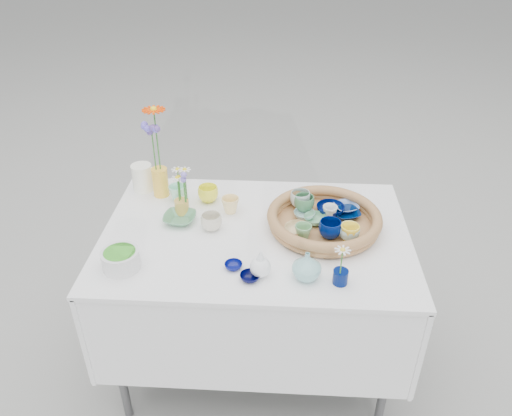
# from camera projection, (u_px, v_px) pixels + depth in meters

# --- Properties ---
(ground) EXTENTS (80.00, 80.00, 0.00)m
(ground) POSITION_uv_depth(u_px,v_px,m) (256.00, 359.00, 2.46)
(ground) COLOR gray
(display_table) EXTENTS (1.26, 0.86, 0.77)m
(display_table) POSITION_uv_depth(u_px,v_px,m) (256.00, 359.00, 2.46)
(display_table) COLOR white
(display_table) RESTS_ON ground
(wicker_tray) EXTENTS (0.47, 0.47, 0.08)m
(wicker_tray) POSITION_uv_depth(u_px,v_px,m) (324.00, 220.00, 2.06)
(wicker_tray) COLOR #945F35
(wicker_tray) RESTS_ON display_table
(tray_ceramic_0) EXTENTS (0.15, 0.15, 0.04)m
(tray_ceramic_0) POSITION_uv_depth(u_px,v_px,m) (330.00, 210.00, 2.13)
(tray_ceramic_0) COLOR #020D44
(tray_ceramic_0) RESTS_ON wicker_tray
(tray_ceramic_1) EXTENTS (0.14, 0.14, 0.03)m
(tray_ceramic_1) POSITION_uv_depth(u_px,v_px,m) (346.00, 214.00, 2.11)
(tray_ceramic_1) COLOR #00133B
(tray_ceramic_1) RESTS_ON wicker_tray
(tray_ceramic_2) EXTENTS (0.10, 0.10, 0.07)m
(tray_ceramic_2) POSITION_uv_depth(u_px,v_px,m) (350.00, 233.00, 1.95)
(tray_ceramic_2) COLOR yellow
(tray_ceramic_2) RESTS_ON wicker_tray
(tray_ceramic_3) EXTENTS (0.11, 0.11, 0.03)m
(tray_ceramic_3) POSITION_uv_depth(u_px,v_px,m) (315.00, 220.00, 2.07)
(tray_ceramic_3) COLOR #68A879
(tray_ceramic_3) RESTS_ON wicker_tray
(tray_ceramic_4) EXTENTS (0.07, 0.07, 0.06)m
(tray_ceramic_4) POSITION_uv_depth(u_px,v_px,m) (303.00, 232.00, 1.97)
(tray_ceramic_4) COLOR #6CA96F
(tray_ceramic_4) RESTS_ON wicker_tray
(tray_ceramic_5) EXTENTS (0.12, 0.12, 0.03)m
(tray_ceramic_5) POSITION_uv_depth(u_px,v_px,m) (304.00, 215.00, 2.10)
(tray_ceramic_5) COLOR #95BDB9
(tray_ceramic_5) RESTS_ON wicker_tray
(tray_ceramic_6) EXTENTS (0.11, 0.11, 0.07)m
(tray_ceramic_6) POSITION_uv_depth(u_px,v_px,m) (300.00, 199.00, 2.17)
(tray_ceramic_6) COLOR #B0C3BF
(tray_ceramic_6) RESTS_ON wicker_tray
(tray_ceramic_7) EXTENTS (0.07, 0.07, 0.06)m
(tray_ceramic_7) POSITION_uv_depth(u_px,v_px,m) (330.00, 212.00, 2.09)
(tray_ceramic_7) COLOR white
(tray_ceramic_7) RESTS_ON wicker_tray
(tray_ceramic_8) EXTENTS (0.13, 0.13, 0.03)m
(tray_ceramic_8) POSITION_uv_depth(u_px,v_px,m) (346.00, 207.00, 2.16)
(tray_ceramic_8) COLOR #6E8FCE
(tray_ceramic_8) RESTS_ON wicker_tray
(tray_ceramic_9) EXTENTS (0.11, 0.11, 0.07)m
(tray_ceramic_9) POSITION_uv_depth(u_px,v_px,m) (330.00, 229.00, 1.97)
(tray_ceramic_9) COLOR #001157
(tray_ceramic_9) RESTS_ON wicker_tray
(tray_ceramic_10) EXTENTS (0.12, 0.12, 0.03)m
(tray_ceramic_10) POSITION_uv_depth(u_px,v_px,m) (298.00, 230.00, 2.00)
(tray_ceramic_10) COLOR #D9B880
(tray_ceramic_10) RESTS_ON wicker_tray
(tray_ceramic_11) EXTENTS (0.11, 0.11, 0.06)m
(tray_ceramic_11) POSITION_uv_depth(u_px,v_px,m) (349.00, 232.00, 1.96)
(tray_ceramic_11) COLOR #BCEDE4
(tray_ceramic_11) RESTS_ON wicker_tray
(tray_ceramic_12) EXTENTS (0.12, 0.12, 0.07)m
(tray_ceramic_12) POSITION_uv_depth(u_px,v_px,m) (304.00, 203.00, 2.14)
(tray_ceramic_12) COLOR #427C50
(tray_ceramic_12) RESTS_ON wicker_tray
(loose_ceramic_0) EXTENTS (0.12, 0.12, 0.07)m
(loose_ceramic_0) POSITION_uv_depth(u_px,v_px,m) (208.00, 194.00, 2.24)
(loose_ceramic_0) COLOR #FBFA31
(loose_ceramic_0) RESTS_ON display_table
(loose_ceramic_1) EXTENTS (0.10, 0.10, 0.07)m
(loose_ceramic_1) POSITION_uv_depth(u_px,v_px,m) (230.00, 205.00, 2.16)
(loose_ceramic_1) COLOR #FFDF8F
(loose_ceramic_1) RESTS_ON display_table
(loose_ceramic_2) EXTENTS (0.15, 0.15, 0.03)m
(loose_ceramic_2) POSITION_uv_depth(u_px,v_px,m) (180.00, 218.00, 2.11)
(loose_ceramic_2) COLOR #549266
(loose_ceramic_2) RESTS_ON display_table
(loose_ceramic_3) EXTENTS (0.11, 0.11, 0.07)m
(loose_ceramic_3) POSITION_uv_depth(u_px,v_px,m) (211.00, 222.00, 2.05)
(loose_ceramic_3) COLOR beige
(loose_ceramic_3) RESTS_ON display_table
(loose_ceramic_4) EXTENTS (0.07, 0.07, 0.02)m
(loose_ceramic_4) POSITION_uv_depth(u_px,v_px,m) (233.00, 266.00, 1.85)
(loose_ceramic_4) COLOR #050A5B
(loose_ceramic_4) RESTS_ON display_table
(loose_ceramic_5) EXTENTS (0.09, 0.09, 0.07)m
(loose_ceramic_5) POSITION_uv_depth(u_px,v_px,m) (177.00, 193.00, 2.25)
(loose_ceramic_5) COLOR #9DEEC8
(loose_ceramic_5) RESTS_ON display_table
(loose_ceramic_6) EXTENTS (0.09, 0.09, 0.02)m
(loose_ceramic_6) POSITION_uv_depth(u_px,v_px,m) (250.00, 277.00, 1.79)
(loose_ceramic_6) COLOR black
(loose_ceramic_6) RESTS_ON display_table
(fluted_bowl) EXTENTS (0.17, 0.17, 0.07)m
(fluted_bowl) POSITION_uv_depth(u_px,v_px,m) (121.00, 260.00, 1.84)
(fluted_bowl) COLOR silver
(fluted_bowl) RESTS_ON display_table
(bud_vase_paleblue) EXTENTS (0.08, 0.08, 0.12)m
(bud_vase_paleblue) POSITION_uv_depth(u_px,v_px,m) (260.00, 263.00, 1.79)
(bud_vase_paleblue) COLOR white
(bud_vase_paleblue) RESTS_ON display_table
(bud_vase_seafoam) EXTENTS (0.11, 0.11, 0.11)m
(bud_vase_seafoam) POSITION_uv_depth(u_px,v_px,m) (307.00, 266.00, 1.78)
(bud_vase_seafoam) COLOR #83C1BE
(bud_vase_seafoam) RESTS_ON display_table
(bud_vase_cobalt) EXTENTS (0.06, 0.06, 0.06)m
(bud_vase_cobalt) POSITION_uv_depth(u_px,v_px,m) (340.00, 277.00, 1.77)
(bud_vase_cobalt) COLOR #00104A
(bud_vase_cobalt) RESTS_ON display_table
(single_daisy) EXTENTS (0.09, 0.09, 0.12)m
(single_daisy) POSITION_uv_depth(u_px,v_px,m) (341.00, 262.00, 1.72)
(single_daisy) COLOR white
(single_daisy) RESTS_ON bud_vase_cobalt
(tall_vase_yellow) EXTENTS (0.09, 0.09, 0.14)m
(tall_vase_yellow) POSITION_uv_depth(u_px,v_px,m) (160.00, 182.00, 2.27)
(tall_vase_yellow) COLOR yellow
(tall_vase_yellow) RESTS_ON display_table
(gerbera) EXTENTS (0.15, 0.15, 0.30)m
(gerbera) POSITION_uv_depth(u_px,v_px,m) (157.00, 140.00, 2.16)
(gerbera) COLOR #F93E00
(gerbera) RESTS_ON tall_vase_yellow
(hydrangea) EXTENTS (0.09, 0.09, 0.26)m
(hydrangea) POSITION_uv_depth(u_px,v_px,m) (154.00, 150.00, 2.18)
(hydrangea) COLOR #5F469A
(hydrangea) RESTS_ON tall_vase_yellow
(white_pitcher) EXTENTS (0.14, 0.11, 0.13)m
(white_pitcher) POSITION_uv_depth(u_px,v_px,m) (142.00, 178.00, 2.31)
(white_pitcher) COLOR white
(white_pitcher) RESTS_ON display_table
(daisy_cup) EXTENTS (0.08, 0.08, 0.07)m
(daisy_cup) POSITION_uv_depth(u_px,v_px,m) (182.00, 207.00, 2.15)
(daisy_cup) COLOR gold
(daisy_cup) RESTS_ON display_table
(daisy_posy) EXTENTS (0.11, 0.11, 0.16)m
(daisy_posy) POSITION_uv_depth(u_px,v_px,m) (183.00, 184.00, 2.10)
(daisy_posy) COLOR white
(daisy_posy) RESTS_ON daisy_cup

